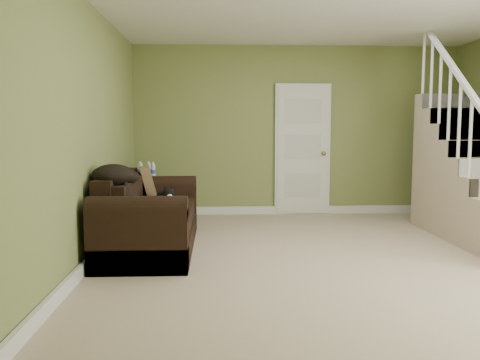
{
  "coord_description": "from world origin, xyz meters",
  "views": [
    {
      "loc": [
        -1.24,
        -5.12,
        1.36
      ],
      "look_at": [
        -1.0,
        0.08,
        0.81
      ],
      "focal_mm": 38.0,
      "sensor_mm": 36.0,
      "label": 1
    }
  ],
  "objects": [
    {
      "name": "floor",
      "position": [
        0.0,
        0.0,
        0.0
      ],
      "size": [
        5.0,
        5.5,
        0.01
      ],
      "primitive_type": "cube",
      "color": "tan",
      "rests_on": "ground"
    },
    {
      "name": "ceiling",
      "position": [
        0.0,
        0.0,
        2.6
      ],
      "size": [
        5.0,
        5.5,
        0.01
      ],
      "primitive_type": "cube",
      "color": "white",
      "rests_on": "wall_back"
    },
    {
      "name": "wall_back",
      "position": [
        0.0,
        2.75,
        1.3
      ],
      "size": [
        5.0,
        0.04,
        2.6
      ],
      "primitive_type": "cube",
      "color": "olive",
      "rests_on": "floor"
    },
    {
      "name": "wall_front",
      "position": [
        0.0,
        -2.75,
        1.3
      ],
      "size": [
        5.0,
        0.04,
        2.6
      ],
      "primitive_type": "cube",
      "color": "olive",
      "rests_on": "floor"
    },
    {
      "name": "wall_left",
      "position": [
        -2.5,
        0.0,
        1.3
      ],
      "size": [
        0.04,
        5.5,
        2.6
      ],
      "primitive_type": "cube",
      "color": "olive",
      "rests_on": "floor"
    },
    {
      "name": "baseboard_back",
      "position": [
        0.0,
        2.72,
        0.06
      ],
      "size": [
        5.0,
        0.04,
        0.12
      ],
      "primitive_type": "cube",
      "color": "white",
      "rests_on": "floor"
    },
    {
      "name": "baseboard_left",
      "position": [
        -2.47,
        0.0,
        0.06
      ],
      "size": [
        0.04,
        5.5,
        0.12
      ],
      "primitive_type": "cube",
      "color": "white",
      "rests_on": "floor"
    },
    {
      "name": "door",
      "position": [
        0.1,
        2.71,
        1.01
      ],
      "size": [
        0.86,
        0.12,
        2.02
      ],
      "color": "white",
      "rests_on": "floor"
    },
    {
      "name": "staircase",
      "position": [
        1.99,
        0.97,
        0.64
      ],
      "size": [
        1.0,
        2.51,
        2.82
      ],
      "color": "tan",
      "rests_on": "floor"
    },
    {
      "name": "sofa",
      "position": [
        -2.02,
        0.5,
        0.32
      ],
      "size": [
        0.93,
        2.15,
        0.85
      ],
      "color": "black",
      "rests_on": "floor"
    },
    {
      "name": "side_table",
      "position": [
        -2.18,
        1.88,
        0.33
      ],
      "size": [
        0.66,
        0.66,
        0.88
      ],
      "rotation": [
        0.0,
        0.0,
        -0.24
      ],
      "color": "black",
      "rests_on": "floor"
    },
    {
      "name": "cat",
      "position": [
        -1.82,
        0.63,
        0.56
      ],
      "size": [
        0.33,
        0.53,
        0.26
      ],
      "rotation": [
        0.0,
        0.0,
        0.3
      ],
      "color": "black",
      "rests_on": "sofa"
    },
    {
      "name": "banana",
      "position": [
        -1.79,
        0.24,
        0.49
      ],
      "size": [
        0.09,
        0.19,
        0.05
      ],
      "primitive_type": "ellipsoid",
      "rotation": [
        0.0,
        0.0,
        0.21
      ],
      "color": "yellow",
      "rests_on": "sofa"
    },
    {
      "name": "throw_pillow",
      "position": [
        -2.07,
        1.14,
        0.64
      ],
      "size": [
        0.3,
        0.49,
        0.48
      ],
      "primitive_type": "cube",
      "rotation": [
        0.0,
        -0.24,
        0.18
      ],
      "color": "#4B351E",
      "rests_on": "sofa"
    },
    {
      "name": "throw_blanket",
      "position": [
        -2.28,
        0.03,
        0.88
      ],
      "size": [
        0.43,
        0.55,
        0.22
      ],
      "primitive_type": "ellipsoid",
      "rotation": [
        0.0,
        0.0,
        0.06
      ],
      "color": "black",
      "rests_on": "sofa"
    }
  ]
}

